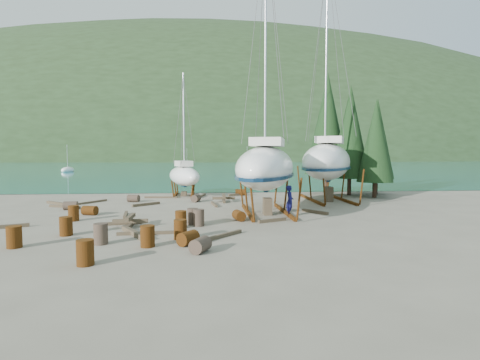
{
  "coord_description": "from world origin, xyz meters",
  "views": [
    {
      "loc": [
        -0.35,
        -21.29,
        3.79
      ],
      "look_at": [
        1.67,
        3.0,
        2.08
      ],
      "focal_mm": 28.0,
      "sensor_mm": 36.0,
      "label": 1
    }
  ],
  "objects": [
    {
      "name": "drum_7",
      "position": [
        -1.63,
        -4.71,
        0.44
      ],
      "size": [
        0.58,
        0.58,
        0.88
      ],
      "primitive_type": "cylinder",
      "color": "#623610",
      "rests_on": "ground"
    },
    {
      "name": "far_house_left",
      "position": [
        -60.0,
        190.0,
        2.92
      ],
      "size": [
        6.6,
        5.6,
        5.6
      ],
      "color": "beige",
      "rests_on": "ground"
    },
    {
      "name": "moored_boat_left",
      "position": [
        -30.0,
        60.0,
        0.39
      ],
      "size": [
        2.0,
        5.0,
        6.05
      ],
      "color": "white",
      "rests_on": "ground"
    },
    {
      "name": "timber_3",
      "position": [
        -3.23,
        -3.63,
        0.07
      ],
      "size": [
        2.86,
        0.33,
        0.15
      ],
      "primitive_type": "cube",
      "rotation": [
        0.0,
        0.0,
        1.63
      ],
      "color": "brown",
      "rests_on": "ground"
    },
    {
      "name": "timber_4",
      "position": [
        -5.44,
        1.81,
        0.09
      ],
      "size": [
        0.51,
        2.11,
        0.17
      ],
      "primitive_type": "cube",
      "rotation": [
        0.0,
        0.0,
        0.16
      ],
      "color": "brown",
      "rests_on": "ground"
    },
    {
      "name": "cypress_back_left",
      "position": [
        11.0,
        14.0,
        6.66
      ],
      "size": [
        4.14,
        4.14,
        11.5
      ],
      "color": "black",
      "rests_on": "ground"
    },
    {
      "name": "drum_2",
      "position": [
        -7.73,
        2.38,
        0.29
      ],
      "size": [
        1.02,
        0.83,
        0.58
      ],
      "primitive_type": "cylinder",
      "rotation": [
        1.57,
        0.0,
        1.25
      ],
      "color": "#623610",
      "rests_on": "ground"
    },
    {
      "name": "drum_15",
      "position": [
        -9.73,
        4.76,
        0.29
      ],
      "size": [
        0.9,
        0.62,
        0.58
      ],
      "primitive_type": "cylinder",
      "rotation": [
        1.57,
        0.0,
        1.62
      ],
      "color": "#2D2823",
      "rests_on": "ground"
    },
    {
      "name": "drum_16",
      "position": [
        -4.89,
        -5.38,
        0.44
      ],
      "size": [
        0.58,
        0.58,
        0.88
      ],
      "primitive_type": "cylinder",
      "color": "#2D2823",
      "rests_on": "ground"
    },
    {
      "name": "timber_16",
      "position": [
        -3.85,
        -3.79,
        0.11
      ],
      "size": [
        1.64,
        2.61,
        0.23
      ],
      "primitive_type": "cube",
      "rotation": [
        0.0,
        0.0,
        0.52
      ],
      "color": "brown",
      "rests_on": "ground"
    },
    {
      "name": "large_sailboat_far",
      "position": [
        9.15,
        8.18,
        3.19
      ],
      "size": [
        8.06,
        12.82,
        19.58
      ],
      "rotation": [
        0.0,
        0.0,
        -0.39
      ],
      "color": "white",
      "rests_on": "ground"
    },
    {
      "name": "drum_6",
      "position": [
        1.33,
        -0.29,
        0.29
      ],
      "size": [
        0.78,
        0.99,
        0.58
      ],
      "primitive_type": "cylinder",
      "rotation": [
        1.57,
        0.0,
        0.24
      ],
      "color": "#623610",
      "rests_on": "ground"
    },
    {
      "name": "far_house_right",
      "position": [
        30.0,
        190.0,
        2.92
      ],
      "size": [
        6.6,
        5.6,
        5.6
      ],
      "color": "beige",
      "rests_on": "ground"
    },
    {
      "name": "moored_boat_mid",
      "position": [
        10.0,
        80.0,
        0.39
      ],
      "size": [
        2.0,
        5.0,
        6.05
      ],
      "color": "white",
      "rests_on": "ground"
    },
    {
      "name": "drum_17",
      "position": [
        -1.23,
        -1.32,
        0.44
      ],
      "size": [
        0.58,
        0.58,
        0.88
      ],
      "primitive_type": "cylinder",
      "color": "#2D2823",
      "rests_on": "ground"
    },
    {
      "name": "drum_8",
      "position": [
        -8.0,
        0.36,
        0.44
      ],
      "size": [
        0.58,
        0.58,
        0.88
      ],
      "primitive_type": "cylinder",
      "color": "#623610",
      "rests_on": "ground"
    },
    {
      "name": "ground",
      "position": [
        0.0,
        0.0,
        0.0
      ],
      "size": [
        600.0,
        600.0,
        0.0
      ],
      "primitive_type": "plane",
      "color": "#6C6655",
      "rests_on": "ground"
    },
    {
      "name": "drum_3",
      "position": [
        -4.56,
        -8.39,
        0.44
      ],
      "size": [
        0.58,
        0.58,
        0.88
      ],
      "primitive_type": "cylinder",
      "color": "#623610",
      "rests_on": "ground"
    },
    {
      "name": "drum_5",
      "position": [
        -0.9,
        -1.72,
        0.44
      ],
      "size": [
        0.58,
        0.58,
        0.88
      ],
      "primitive_type": "cylinder",
      "color": "#2D2823",
      "rests_on": "ground"
    },
    {
      "name": "timber_15",
      "position": [
        -9.34,
        8.33,
        0.07
      ],
      "size": [
        1.58,
        2.37,
        0.15
      ],
      "primitive_type": "cube",
      "rotation": [
        0.0,
        0.0,
        2.58
      ],
      "color": "brown",
      "rests_on": "ground"
    },
    {
      "name": "drum_0",
      "position": [
        -8.21,
        -5.7,
        0.44
      ],
      "size": [
        0.58,
        0.58,
        0.88
      ],
      "primitive_type": "cylinder",
      "color": "#623610",
      "rests_on": "ground"
    },
    {
      "name": "drum_11",
      "position": [
        -1.39,
        8.27,
        0.29
      ],
      "size": [
        0.83,
        1.02,
        0.58
      ],
      "primitive_type": "cylinder",
      "rotation": [
        1.57,
        0.0,
        2.82
      ],
      "color": "#2D2823",
      "rests_on": "ground"
    },
    {
      "name": "drum_9",
      "position": [
        -6.3,
        8.62,
        0.29
      ],
      "size": [
        1.0,
        0.79,
        0.58
      ],
      "primitive_type": "cylinder",
      "rotation": [
        1.57,
        0.0,
        1.31
      ],
      "color": "#2D2823",
      "rests_on": "ground"
    },
    {
      "name": "large_sailboat_near",
      "position": [
        3.27,
        2.2,
        2.94
      ],
      "size": [
        6.23,
        12.08,
        18.28
      ],
      "rotation": [
        0.0,
        0.0,
        -0.26
      ],
      "color": "white",
      "rests_on": "ground"
    },
    {
      "name": "timber_12",
      "position": [
        -5.09,
        -1.04,
        0.08
      ],
      "size": [
        2.31,
        0.65,
        0.17
      ],
      "primitive_type": "cube",
      "rotation": [
        0.0,
        0.0,
        1.78
      ],
      "color": "brown",
      "rests_on": "ground"
    },
    {
      "name": "timber_10",
      "position": [
        0.01,
        6.18,
        0.08
      ],
      "size": [
        0.48,
        2.35,
        0.16
      ],
      "primitive_type": "cube",
      "rotation": [
        0.0,
        0.0,
        0.14
      ],
      "color": "brown",
      "rests_on": "ground"
    },
    {
      "name": "timber_5",
      "position": [
        0.28,
        -4.49,
        0.08
      ],
      "size": [
        1.84,
        1.94,
        0.16
      ],
      "primitive_type": "cube",
      "rotation": [
        0.0,
        0.0,
        2.39
      ],
      "color": "brown",
      "rests_on": "ground"
    },
    {
      "name": "bay_water",
      "position": [
        0.0,
        315.0,
        0.01
      ],
      "size": [
        700.0,
        700.0,
        0.0
      ],
      "primitive_type": "plane",
      "color": "#19807F",
      "rests_on": "ground"
    },
    {
      "name": "timber_8",
      "position": [
        -4.96,
        6.46,
        0.09
      ],
      "size": [
        1.84,
        1.68,
        0.19
      ],
      "primitive_type": "cube",
      "rotation": [
        0.0,
        0.0,
        2.3
      ],
      "color": "brown",
      "rests_on": "ground"
    },
    {
      "name": "cypress_far_right",
      "position": [
        15.5,
        13.0,
        5.21
      ],
      "size": [
        3.24,
        3.24,
        9.0
      ],
      "color": "black",
      "rests_on": "ground"
    },
    {
      "name": "timber_0",
      "position": [
        -4.48,
        11.07,
        0.07
      ],
      "size": [
        2.81,
        0.42,
        0.14
      ],
      "primitive_type": "cube",
      "rotation": [
        0.0,
        0.0,
        1.47
      ],
      "color": "brown",
      "rests_on": "ground"
    },
    {
      "name": "drum_14",
      "position": [
        -1.8,
        -2.14,
        0.44
      ],
      "size": [
        0.58,
        0.58,
        0.88
      ],
      "primitive_type": "cylinder",
      "color": "#623610",
      "rests_on": "ground"
    },
    {
      "name": "drum_13",
      "position": [
        -6.98,
        -3.53,
        0.44
      ],
      "size": [
        0.58,
        0.58,
        0.88
      ],
      "primitive_type": "cylinder",
      "color": "#623610",
      "rests_on": "ground"
    },
    {
      "name": "far_hill",
      "position": [
        0.0,
        320.0,
        0.0
      ],
      "size": [
        800.0,
        360.0,
        110.0
      ],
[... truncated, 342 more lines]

